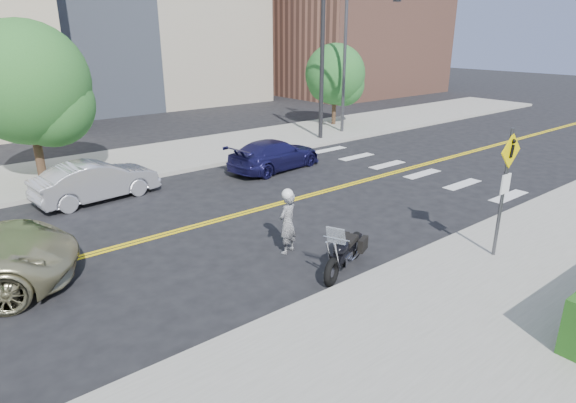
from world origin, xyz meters
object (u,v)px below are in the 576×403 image
at_px(motorcyclist, 288,221).
at_px(parked_car_silver, 96,181).
at_px(pedestrian_sign, 505,181).
at_px(parked_car_blue, 275,155).
at_px(motorcycle, 345,244).

xyz_separation_m(motorcyclist, parked_car_silver, (-2.27, 6.86, -0.18)).
bearing_deg(motorcyclist, pedestrian_sign, 117.03).
height_order(pedestrian_sign, parked_car_blue, pedestrian_sign).
bearing_deg(pedestrian_sign, parked_car_silver, 119.24).
bearing_deg(motorcyclist, motorcycle, 86.74).
distance_m(pedestrian_sign, motorcyclist, 5.01).
height_order(parked_car_silver, parked_car_blue, parked_car_silver).
bearing_deg(parked_car_blue, pedestrian_sign, 166.97).
bearing_deg(pedestrian_sign, motorcycle, 148.26).
distance_m(motorcyclist, parked_car_blue, 7.52).
relative_size(pedestrian_sign, motorcyclist, 1.84).
bearing_deg(parked_car_silver, parked_car_blue, -101.67).
height_order(motorcycle, parked_car_silver, parked_car_silver).
relative_size(motorcyclist, motorcycle, 0.79).
bearing_deg(pedestrian_sign, parked_car_blue, 84.90).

